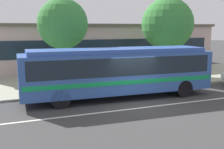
{
  "coord_description": "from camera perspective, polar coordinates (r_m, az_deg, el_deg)",
  "views": [
    {
      "loc": [
        -6.56,
        -13.01,
        4.03
      ],
      "look_at": [
        -0.53,
        2.08,
        1.3
      ],
      "focal_mm": 44.86,
      "sensor_mm": 36.0,
      "label": 1
    }
  ],
  "objects": [
    {
      "name": "ground_plane",
      "position": [
        15.12,
        4.83,
        -5.96
      ],
      "size": [
        120.0,
        120.0,
        0.0
      ],
      "primitive_type": "plane",
      "color": "#3B3A3A"
    },
    {
      "name": "sidewalk_slab",
      "position": [
        21.33,
        -3.48,
        -1.21
      ],
      "size": [
        60.0,
        8.0,
        0.12
      ],
      "primitive_type": "cube",
      "color": "#A0A08A",
      "rests_on": "ground_plane"
    },
    {
      "name": "lane_stripe_center",
      "position": [
        14.44,
        6.26,
        -6.72
      ],
      "size": [
        56.0,
        0.16,
        0.01
      ],
      "primitive_type": "cube",
      "color": "silver",
      "rests_on": "ground_plane"
    },
    {
      "name": "transit_bus",
      "position": [
        16.01,
        1.36,
        1.06
      ],
      "size": [
        11.04,
        2.95,
        2.88
      ],
      "color": "#30549D",
      "rests_on": "ground_plane"
    },
    {
      "name": "pedestrian_waiting_near_sign",
      "position": [
        20.31,
        11.28,
        1.06
      ],
      "size": [
        0.48,
        0.48,
        1.68
      ],
      "color": "#7A5A4F",
      "rests_on": "sidewalk_slab"
    },
    {
      "name": "street_tree_near_stop",
      "position": [
        19.39,
        -10.04,
        10.1
      ],
      "size": [
        3.41,
        3.41,
        5.87
      ],
      "color": "brown",
      "rests_on": "sidewalk_slab"
    },
    {
      "name": "street_tree_mid_block",
      "position": [
        23.04,
        11.25,
        10.03
      ],
      "size": [
        4.14,
        4.14,
        6.26
      ],
      "color": "brown",
      "rests_on": "sidewalk_slab"
    },
    {
      "name": "station_building",
      "position": [
        29.03,
        -3.06,
        5.89
      ],
      "size": [
        22.25,
        9.04,
        4.37
      ],
      "color": "#B39795",
      "rests_on": "ground_plane"
    }
  ]
}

